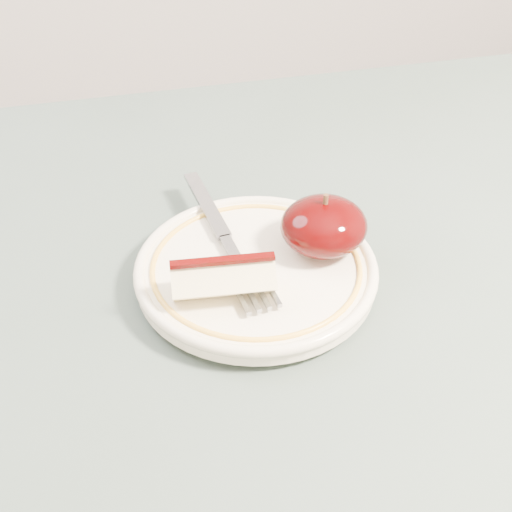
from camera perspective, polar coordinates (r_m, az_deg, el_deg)
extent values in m
cylinder|color=brown|center=(1.15, 15.30, -4.23)|extent=(0.05, 0.05, 0.71)
cube|color=#45554F|center=(0.51, 1.11, -11.05)|extent=(0.90, 0.90, 0.04)
cylinder|color=#F5EBCD|center=(0.56, 0.00, -2.00)|extent=(0.10, 0.10, 0.01)
cylinder|color=#F5EBCD|center=(0.55, 0.00, -1.29)|extent=(0.18, 0.18, 0.01)
torus|color=#F5EBCD|center=(0.55, 0.00, -0.89)|extent=(0.19, 0.19, 0.01)
torus|color=yellow|center=(0.55, 0.00, -0.78)|extent=(0.16, 0.16, 0.00)
ellipsoid|color=black|center=(0.56, 5.44, 2.41)|extent=(0.07, 0.06, 0.04)
cylinder|color=#472D19|center=(0.54, 5.59, 4.42)|extent=(0.00, 0.00, 0.01)
cube|color=#F7EBB6|center=(0.51, -2.64, -1.91)|extent=(0.08, 0.04, 0.03)
cube|color=#360201|center=(0.50, -2.70, -0.36)|extent=(0.07, 0.01, 0.00)
cube|color=gray|center=(0.61, -3.97, 4.14)|extent=(0.02, 0.10, 0.00)
cube|color=gray|center=(0.56, -2.08, 0.70)|extent=(0.01, 0.03, 0.00)
cube|color=gray|center=(0.54, -1.19, -0.91)|extent=(0.03, 0.03, 0.00)
cube|color=gray|center=(0.52, 1.13, -2.63)|extent=(0.01, 0.04, 0.00)
cube|color=gray|center=(0.52, 0.33, -2.83)|extent=(0.01, 0.04, 0.00)
cube|color=gray|center=(0.52, -0.48, -3.03)|extent=(0.01, 0.04, 0.00)
cube|color=gray|center=(0.51, -1.30, -3.23)|extent=(0.01, 0.04, 0.00)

